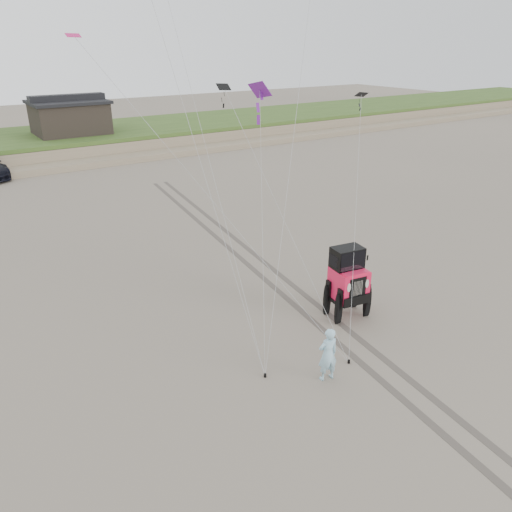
% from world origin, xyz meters
% --- Properties ---
extents(ground, '(160.00, 160.00, 0.00)m').
position_xyz_m(ground, '(0.00, 0.00, 0.00)').
color(ground, '#6B6054').
rests_on(ground, ground).
extents(dune_ridge, '(160.00, 14.25, 1.73)m').
position_xyz_m(dune_ridge, '(0.00, 37.50, 0.82)').
color(dune_ridge, '#7A6B54').
rests_on(dune_ridge, ground).
extents(cabin, '(6.40, 5.40, 3.35)m').
position_xyz_m(cabin, '(2.00, 37.00, 3.24)').
color(cabin, black).
rests_on(cabin, dune_ridge).
extents(jeep, '(3.30, 5.98, 2.11)m').
position_xyz_m(jeep, '(2.03, 1.53, 1.06)').
color(jeep, '#EC1844').
rests_on(jeep, ground).
extents(man, '(0.69, 0.52, 1.73)m').
position_xyz_m(man, '(-1.09, -0.92, 0.87)').
color(man, '#93C4E3').
rests_on(man, ground).
extents(kite_flock, '(10.48, 8.04, 5.92)m').
position_xyz_m(kite_flock, '(2.89, 9.73, 8.80)').
color(kite_flock, red).
rests_on(kite_flock, ground).
extents(stake_main, '(0.08, 0.08, 0.12)m').
position_xyz_m(stake_main, '(-2.58, 0.17, 0.06)').
color(stake_main, black).
rests_on(stake_main, ground).
extents(stake_aux, '(0.08, 0.08, 0.12)m').
position_xyz_m(stake_aux, '(0.01, -0.73, 0.06)').
color(stake_aux, black).
rests_on(stake_aux, ground).
extents(tire_tracks, '(5.22, 29.74, 0.01)m').
position_xyz_m(tire_tracks, '(2.00, 8.00, 0.00)').
color(tire_tracks, '#4C443D').
rests_on(tire_tracks, ground).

